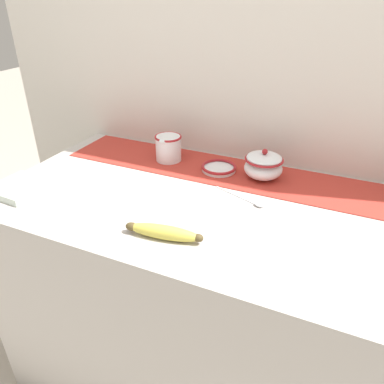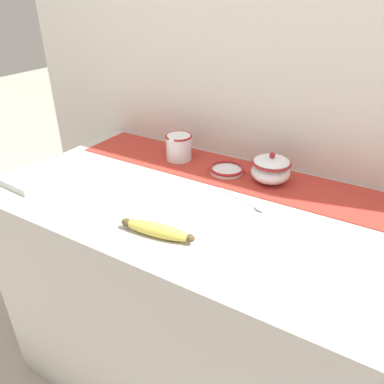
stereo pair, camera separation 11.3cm
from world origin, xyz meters
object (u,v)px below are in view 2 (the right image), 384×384
sugar_bowl (271,169)px  napkin_stack (31,179)px  banana (157,230)px  small_dish (227,169)px  cream_pitcher (179,146)px  spoon (255,206)px

sugar_bowl → napkin_stack: size_ratio=0.86×
banana → napkin_stack: 0.56m
small_dish → banana: 0.45m
banana → cream_pitcher: bearing=115.7°
napkin_stack → banana: bearing=-3.7°
banana → napkin_stack: bearing=176.3°
banana → spoon: 0.33m
banana → napkin_stack: (-0.56, 0.04, -0.01)m
napkin_stack → cream_pitcher: bearing=51.3°
small_dish → cream_pitcher: bearing=177.2°
small_dish → napkin_stack: napkin_stack is taller
cream_pitcher → sugar_bowl: 0.37m
banana → spoon: (0.17, 0.28, -0.02)m
cream_pitcher → banana: (0.22, -0.46, -0.04)m
banana → spoon: bearing=58.1°
sugar_bowl → napkin_stack: 0.83m
spoon → napkin_stack: bearing=-140.7°
cream_pitcher → sugar_bowl: size_ratio=0.90×
small_dish → napkin_stack: size_ratio=0.82×
small_dish → banana: bearing=-88.7°
banana → small_dish: bearing=91.3°
banana → spoon: size_ratio=1.20×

